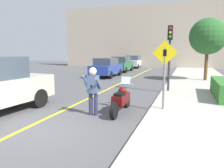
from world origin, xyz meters
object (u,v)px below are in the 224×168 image
object	(u,v)px
motorcycle	(121,100)
parked_car_green	(121,64)
person_biker	(93,86)
crossing_sign	(164,68)
parked_car_blue	(106,67)
parked_car_silver	(134,62)
traffic_light	(170,46)
street_tree	(208,37)

from	to	relation	value
motorcycle	parked_car_green	world-z (taller)	parked_car_green
person_biker	crossing_sign	distance (m)	2.71
parked_car_blue	parked_car_silver	size ratio (longest dim) A/B	1.00
person_biker	parked_car_silver	distance (m)	23.00
traffic_light	parked_car_green	xyz separation A→B (m)	(-6.06, 11.32, -1.71)
street_tree	crossing_sign	bearing A→B (deg)	-102.63
parked_car_blue	parked_car_green	bearing A→B (deg)	91.79
parked_car_silver	crossing_sign	bearing A→B (deg)	-73.78
motorcycle	street_tree	bearing A→B (deg)	70.35
crossing_sign	parked_car_silver	world-z (taller)	crossing_sign
traffic_light	street_tree	bearing A→B (deg)	67.45
crossing_sign	parked_car_silver	bearing A→B (deg)	106.22
traffic_light	parked_car_blue	world-z (taller)	traffic_light
motorcycle	parked_car_silver	xyz separation A→B (m)	(-4.75, 22.02, 0.36)
crossing_sign	parked_car_green	distance (m)	16.56
crossing_sign	street_tree	size ratio (longest dim) A/B	0.56
traffic_light	parked_car_silver	bearing A→B (deg)	109.27
motorcycle	parked_car_silver	distance (m)	22.53
street_tree	parked_car_silver	xyz separation A→B (m)	(-8.36, 11.93, -2.49)
motorcycle	traffic_light	distance (m)	5.24
person_biker	parked_car_blue	size ratio (longest dim) A/B	0.41
person_biker	crossing_sign	size ratio (longest dim) A/B	0.67
motorcycle	person_biker	bearing A→B (deg)	-142.81
traffic_light	street_tree	world-z (taller)	street_tree
person_biker	street_tree	distance (m)	11.85
parked_car_blue	parked_car_silver	bearing A→B (deg)	90.97
person_biker	parked_car_green	xyz separation A→B (m)	(-3.87, 16.59, -0.20)
person_biker	parked_car_green	world-z (taller)	person_biker
street_tree	parked_car_green	bearing A→B (deg)	144.94
person_biker	street_tree	world-z (taller)	street_tree
parked_car_blue	person_biker	bearing A→B (deg)	-71.85
parked_car_green	street_tree	bearing A→B (deg)	-35.06
street_tree	parked_car_green	distance (m)	10.48
person_biker	motorcycle	bearing A→B (deg)	37.19
motorcycle	person_biker	xyz separation A→B (m)	(-0.85, -0.65, 0.56)
crossing_sign	parked_car_green	xyz separation A→B (m)	(-6.20, 15.34, -0.80)
motorcycle	parked_car_green	xyz separation A→B (m)	(-4.72, 15.94, 0.36)
motorcycle	crossing_sign	size ratio (longest dim) A/B	0.88
crossing_sign	traffic_light	xyz separation A→B (m)	(-0.15, 4.02, 0.91)
parked_car_silver	traffic_light	bearing A→B (deg)	-70.73
motorcycle	parked_car_green	distance (m)	16.63
street_tree	parked_car_silver	size ratio (longest dim) A/B	1.09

